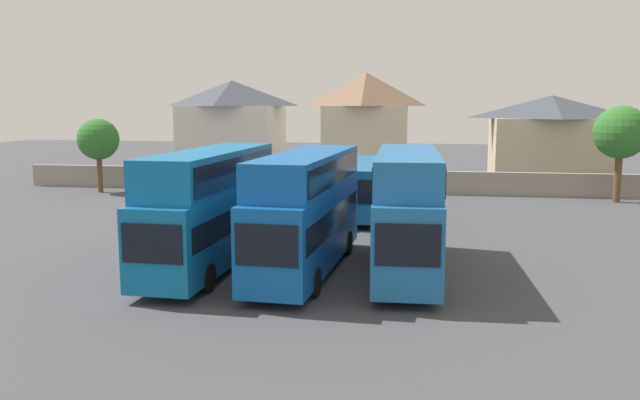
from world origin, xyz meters
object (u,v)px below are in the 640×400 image
Objects in this scene: bus_4 at (314,182)px; tree_left_of_lot at (98,140)px; house_terrace_centre at (366,126)px; house_terrace_left at (233,129)px; bus_2 at (307,205)px; bus_5 at (369,185)px; tree_behind_wall at (621,133)px; bus_3 at (407,205)px; bus_1 at (211,202)px; house_terrace_right at (550,139)px.

tree_left_of_lot reaches higher than bus_4.
house_terrace_centre is 23.06m from tree_left_of_lot.
bus_4 is 1.26× the size of house_terrace_left.
bus_2 is 14.50m from bus_5.
bus_5 is 18.89m from tree_behind_wall.
bus_2 is at bearing -9.80° from bus_5.
house_terrace_centre is at bearing -175.74° from bus_2.
bus_5 is (1.37, 14.41, -0.89)m from bus_2.
tree_behind_wall reaches higher than bus_3.
bus_1 is 14.77m from bus_4.
bus_1 is at bearing -96.12° from house_terrace_centre.
bus_3 is (4.09, 0.44, 0.04)m from bus_2.
bus_4 is 1.68× the size of tree_behind_wall.
house_terrace_centre reaches higher than house_terrace_left.
bus_5 is (5.48, 14.50, -0.92)m from bus_1.
house_terrace_centre is (12.27, 0.84, 0.34)m from house_terrace_left.
bus_1 is 1.15× the size of house_terrace_centre.
bus_1 is 0.98× the size of bus_2.
bus_1 reaches higher than bus_5.
house_terrace_centre is (-0.56, 32.99, 2.15)m from bus_2.
house_terrace_left is 32.61m from tree_behind_wall.
bus_1 is 4.11m from bus_2.
bus_4 is at bearing -159.18° from tree_behind_wall.
bus_5 is at bearing 90.38° from bus_4.
house_terrace_right is at bearing 150.90° from bus_1.
house_terrace_left reaches higher than bus_4.
bus_1 is at bearing -74.86° from house_terrace_left.
bus_1 reaches higher than bus_4.
house_terrace_left is at bearing -162.88° from bus_1.
bus_2 is 34.66m from house_terrace_left.
house_terrace_right is at bearing 137.46° from bus_5.
house_terrace_centre is 1.42× the size of tree_behind_wall.
bus_2 is 33.07m from house_terrace_centre.
tree_behind_wall is at bearing -29.57° from house_terrace_centre.
bus_1 is 1.03× the size of bus_3.
tree_left_of_lot is at bearing -178.52° from tree_behind_wall.
tree_behind_wall reaches higher than bus_1.
house_terrace_right reaches higher than tree_behind_wall.
bus_2 is 28.91m from tree_behind_wall.
tree_left_of_lot is at bearing -108.07° from bus_4.
house_terrace_right reaches higher than bus_4.
tree_behind_wall is at bearing 145.11° from bus_3.
bus_3 is at bearing 99.46° from bus_2.
bus_4 is 3.57m from bus_5.
bus_4 is 1.00× the size of bus_5.
house_terrace_right is (19.46, 32.29, 1.07)m from bus_1.
bus_3 is 1.11× the size of house_terrace_centre.
tree_behind_wall reaches higher than tree_left_of_lot.
house_terrace_left is at bearing -146.56° from bus_4.
bus_1 is 15.53m from bus_5.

